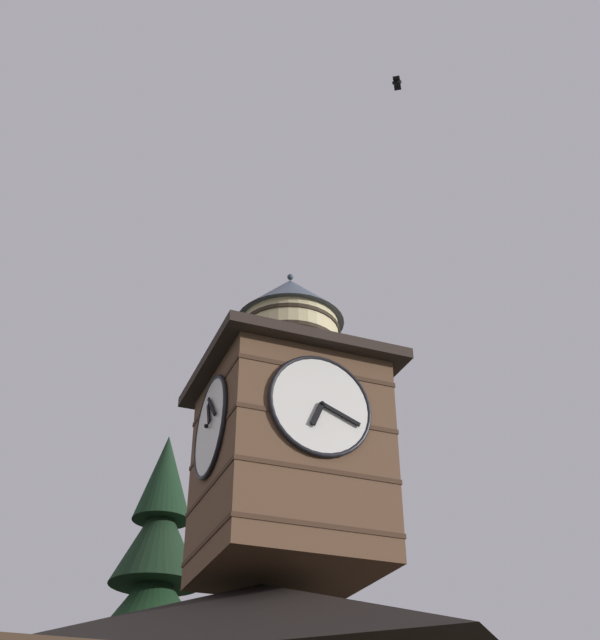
% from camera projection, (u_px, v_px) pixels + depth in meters
% --- Properties ---
extents(clock_tower, '(4.29, 4.29, 7.70)m').
position_uv_depth(clock_tower, '(288.00, 433.00, 18.30)').
color(clock_tower, brown).
rests_on(clock_tower, building_main).
extents(flying_bird_high, '(0.42, 0.51, 0.15)m').
position_uv_depth(flying_bird_high, '(397.00, 82.00, 21.94)').
color(flying_bird_high, black).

